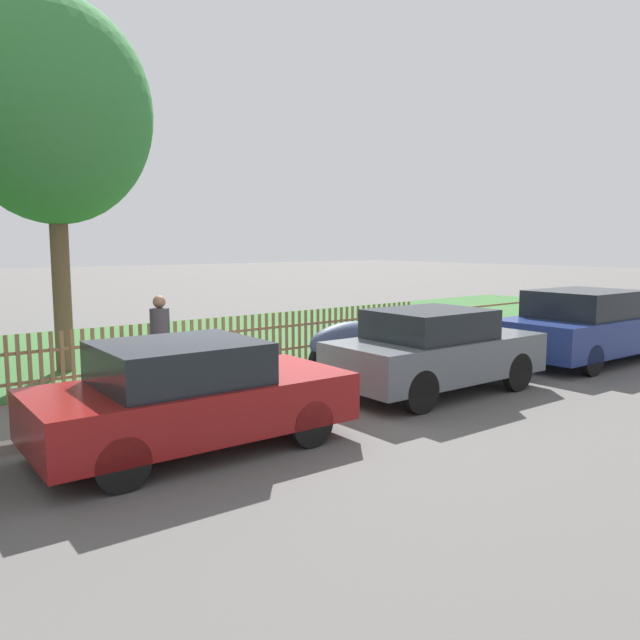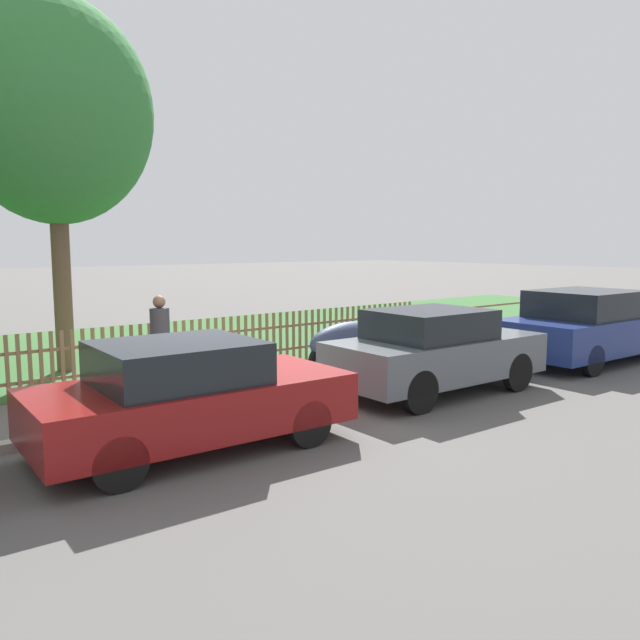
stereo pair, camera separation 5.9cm
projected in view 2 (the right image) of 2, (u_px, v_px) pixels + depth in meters
ground_plane at (226, 412)px, 9.18m from camera, size 120.00×120.00×0.00m
kerb_stone at (223, 407)px, 9.25m from camera, size 41.47×0.20×0.12m
grass_strip at (83, 352)px, 14.25m from camera, size 41.47×8.03×0.01m
park_fence at (154, 353)px, 11.08m from camera, size 41.47×0.05×1.08m
parked_car_navy_estate at (189, 395)px, 7.46m from camera, size 3.82×1.85×1.33m
parked_car_red_compact at (435, 350)px, 10.29m from camera, size 3.80×1.74×1.41m
parked_car_white_van at (589, 326)px, 13.03m from camera, size 4.42×2.00×1.51m
covered_motorcycle at (352, 340)px, 12.23m from camera, size 2.05×0.77×0.96m
tree_mid_park at (54, 113)px, 11.58m from camera, size 3.62×3.62×6.99m
pedestrian_near_fence at (160, 337)px, 10.50m from camera, size 0.40×0.40×1.61m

